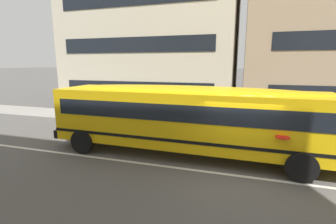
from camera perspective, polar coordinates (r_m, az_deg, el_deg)
ground_plane at (r=8.87m, az=16.17°, el=-14.29°), size 400.00×400.00×0.00m
sidewalk_far at (r=15.52m, az=16.75°, el=-3.19°), size 120.00×3.00×0.01m
lane_centreline at (r=8.87m, az=16.17°, el=-14.28°), size 110.00×0.16×0.01m
school_bus at (r=9.93m, az=5.46°, el=-0.66°), size 12.94×3.17×2.89m
apartment_block_far_left at (r=24.70m, az=-1.41°, el=21.79°), size 14.00×13.01×16.50m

